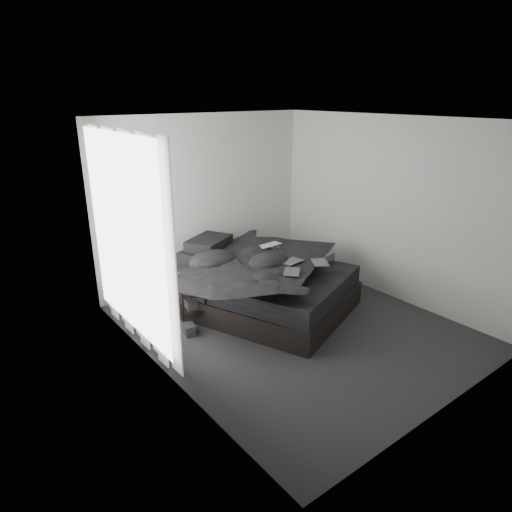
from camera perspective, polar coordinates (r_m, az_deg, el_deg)
floor at (r=6.04m, az=4.69°, el=-8.76°), size 3.60×4.20×0.01m
ceiling at (r=5.32m, az=5.51°, el=16.68°), size 3.60×4.20×0.01m
wall_back at (r=7.17m, az=-6.40°, el=6.94°), size 3.60×0.01×2.60m
wall_front at (r=4.33m, az=24.18°, el=-3.46°), size 3.60×0.01×2.60m
wall_left at (r=4.57m, az=-11.82°, el=-0.88°), size 0.01×4.20×2.60m
wall_right at (r=6.85m, az=16.30°, el=5.66°), size 0.01×4.20×2.60m
window_left at (r=5.35m, az=-15.97°, el=2.39°), size 0.02×2.00×2.30m
curtain_left at (r=5.39m, az=-15.41°, el=1.78°), size 0.06×2.12×2.48m
bed at (r=6.47m, az=0.53°, el=-5.08°), size 2.51×2.83×0.32m
mattress at (r=6.36m, az=0.53°, el=-2.75°), size 2.42×2.74×0.25m
duvet at (r=6.23m, az=0.99°, el=-0.63°), size 2.34×2.50×0.27m
pillow_lower at (r=6.71m, az=-6.42°, el=0.25°), size 0.83×0.70×0.16m
pillow_upper at (r=6.71m, az=-5.91°, el=1.65°), size 0.80×0.71×0.15m
laptop at (r=6.59m, az=2.02°, el=1.90°), size 0.39×0.26×0.03m
comic_a at (r=5.70m, az=4.53°, el=-1.19°), size 0.35×0.34×0.01m
comic_b at (r=6.05m, az=4.54°, el=0.16°), size 0.32×0.24×0.01m
comic_c at (r=6.05m, az=8.06°, el=0.07°), size 0.32×0.35×0.01m
side_stand at (r=5.99m, az=-8.14°, el=-5.38°), size 0.47×0.47×0.71m
papers at (r=5.84m, az=-8.19°, el=-2.18°), size 0.29×0.23×0.01m
floor_books at (r=5.87m, az=-8.32°, el=-9.14°), size 0.16×0.20×0.13m
box_lower at (r=6.89m, az=7.83°, el=-3.80°), size 0.45×0.39×0.29m
box_mid at (r=6.79m, az=8.03°, el=-1.80°), size 0.44×0.39×0.22m
box_upper at (r=6.71m, az=7.96°, el=-0.32°), size 0.39×0.34×0.15m
art_book_white at (r=6.69m, az=8.04°, el=0.44°), size 0.35×0.30×0.03m
art_book_snake at (r=6.68m, az=8.15°, el=0.67°), size 0.35×0.31×0.03m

